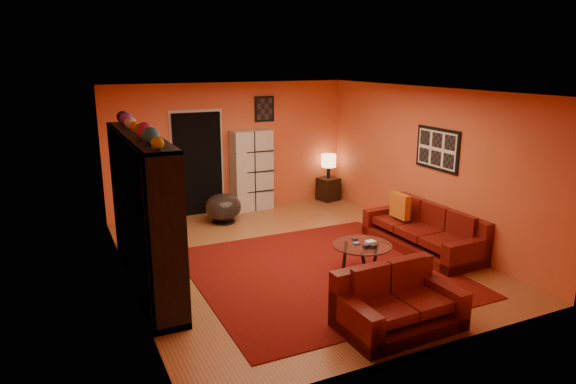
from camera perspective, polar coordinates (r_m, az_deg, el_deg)
name	(u,v)px	position (r m, az deg, el deg)	size (l,w,h in m)	color
floor	(294,257)	(8.19, 0.73, -7.26)	(6.00, 6.00, 0.00)	brown
ceiling	(295,90)	(7.61, 0.79, 11.22)	(6.00, 6.00, 0.00)	white
wall_back	(230,147)	(10.53, -6.42, 4.95)	(6.00, 6.00, 0.00)	#DA582F
wall_front	(425,238)	(5.37, 14.95, -4.92)	(6.00, 6.00, 0.00)	#DA582F
wall_left	(125,195)	(7.10, -17.70, -0.36)	(6.00, 6.00, 0.00)	#DA582F
wall_right	(425,163)	(9.15, 15.01, 3.08)	(6.00, 6.00, 0.00)	#DA582F
rug	(321,272)	(7.66, 3.72, -8.85)	(3.60, 3.60, 0.01)	#4F0B09
doorway	(198,164)	(10.34, -9.98, 3.07)	(0.95, 0.10, 2.04)	black
wall_art_right	(437,149)	(8.86, 16.27, 4.61)	(0.03, 1.00, 0.70)	black
wall_art_back	(264,109)	(10.67, -2.65, 9.22)	(0.42, 0.03, 0.52)	black
entertainment_unit	(143,211)	(7.20, -15.78, -2.09)	(0.45, 3.00, 2.10)	black
tv	(148,217)	(7.18, -15.28, -2.68)	(0.12, 0.90, 0.52)	black
sofa	(426,232)	(8.76, 15.12, -4.31)	(0.94, 2.16, 0.85)	#4E0C0A
loveseat	(395,303)	(6.25, 11.80, -11.96)	(1.43, 0.89, 0.85)	#4E0C0A
throw_pillow	(400,206)	(8.90, 12.35, -1.51)	(0.12, 0.42, 0.42)	#CC6116
coffee_table	(362,248)	(7.57, 8.23, -6.13)	(0.86, 0.86, 0.43)	silver
storage_cabinet	(252,170)	(10.56, -4.04, 2.41)	(0.82, 0.37, 1.65)	beige
bowl_chair	(223,207)	(9.86, -7.21, -1.70)	(0.69, 0.69, 0.56)	black
side_table	(328,189)	(11.39, 4.49, 0.34)	(0.40, 0.40, 0.50)	black
table_lamp	(329,161)	(11.26, 4.55, 3.42)	(0.32, 0.32, 0.53)	black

